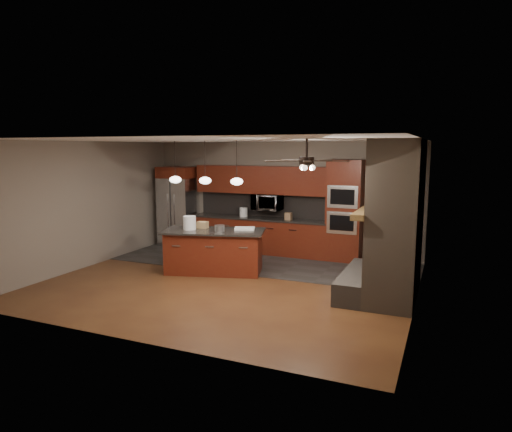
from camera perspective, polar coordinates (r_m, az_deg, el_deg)
The scene contains 22 objects.
ground at distance 9.17m, azimuth -3.38°, elevation -8.31°, with size 7.00×7.00×0.00m, color brown.
ceiling at distance 8.78m, azimuth -3.55°, elevation 9.46°, with size 7.00×6.00×0.02m, color white.
back_wall at distance 11.61m, azimuth 3.16°, elevation 2.31°, with size 7.00×0.02×2.80m, color #74685C.
right_wall at distance 7.96m, azimuth 19.71°, elevation -1.04°, with size 0.02×6.00×2.80m, color #74685C.
left_wall at distance 10.88m, azimuth -20.21°, elevation 1.38°, with size 0.02×6.00×2.80m, color #74685C.
slate_tile_patch at distance 10.75m, azimuth 0.91°, elevation -5.74°, with size 7.00×2.40×0.01m, color #2D2A28.
fireplace_column at distance 8.41m, azimuth 16.70°, elevation -1.13°, with size 1.30×2.10×2.80m.
back_cabinetry at distance 11.61m, azimuth 0.50°, elevation -0.20°, with size 3.59×0.64×2.20m.
oven_tower at distance 10.88m, azimuth 11.04°, elevation 0.64°, with size 0.80×0.63×2.38m.
microwave at distance 11.48m, azimuth 1.44°, elevation 1.75°, with size 0.73×0.41×0.50m, color silver.
refrigerator at distance 12.56m, azimuth -9.73°, elevation 1.18°, with size 0.92×0.75×2.15m.
kitchen_island at distance 9.83m, azimuth -5.28°, elevation -4.38°, with size 2.33×1.52×0.92m.
white_bucket at distance 9.84m, azimuth -8.31°, elevation -0.85°, with size 0.27×0.27×0.29m, color white.
paint_can at distance 9.56m, azimuth -4.58°, elevation -1.53°, with size 0.21×0.21×0.14m, color #B4B4B9.
paint_tray at distance 9.78m, azimuth -1.43°, elevation -1.57°, with size 0.42×0.29×0.04m, color white.
cardboard_box at distance 9.99m, azimuth -6.69°, elevation -1.11°, with size 0.22×0.16×0.14m, color #997B4F.
counter_bucket at distance 11.72m, azimuth -1.57°, elevation 0.49°, with size 0.20×0.20×0.23m, color white.
counter_box at distance 11.23m, azimuth 4.08°, elevation -0.03°, with size 0.16×0.12×0.18m, color #926C4B.
pendant_left at distance 10.23m, azimuth -10.05°, elevation 4.53°, with size 0.26×0.26×0.92m.
pendant_center at distance 9.84m, azimuth -6.38°, elevation 4.46°, with size 0.26×0.26×0.92m.
pendant_right at distance 9.50m, azimuth -2.42°, elevation 4.35°, with size 0.26×0.26×0.92m.
ceiling_fan at distance 7.37m, azimuth 6.34°, elevation 6.94°, with size 1.27×1.33×0.41m.
Camera 1 is at (3.92, -7.85, 2.66)m, focal length 32.00 mm.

